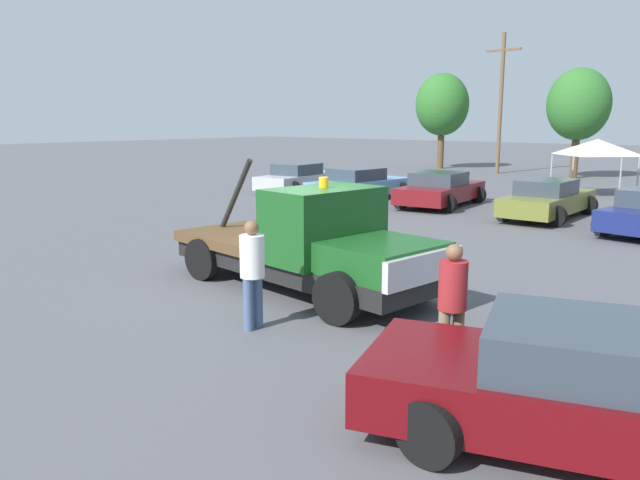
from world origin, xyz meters
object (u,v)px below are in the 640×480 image
at_px(parked_car_maroon, 440,189).
at_px(tree_left, 442,105).
at_px(parked_car_olive, 548,199).
at_px(tree_right, 579,105).
at_px(tow_truck, 313,247).
at_px(foreground_car, 622,393).
at_px(person_near_truck, 452,298).
at_px(canopy_tent_white, 597,147).
at_px(parked_car_silver, 299,178).
at_px(person_at_hood, 252,267).
at_px(traffic_cone, 446,255).
at_px(parked_car_skyblue, 359,184).
at_px(utility_pole, 501,100).

relative_size(parked_car_maroon, tree_left, 0.78).
height_order(parked_car_olive, tree_left, tree_left).
distance_m(parked_car_olive, tree_right, 16.52).
relative_size(tow_truck, parked_car_maroon, 1.26).
height_order(foreground_car, person_near_truck, person_near_truck).
distance_m(parked_car_maroon, canopy_tent_white, 8.35).
height_order(parked_car_maroon, parked_car_olive, same).
xyz_separation_m(parked_car_silver, canopy_tent_white, (10.87, 7.44, 1.48)).
distance_m(parked_car_maroon, parked_car_olive, 4.34).
bearing_deg(foreground_car, canopy_tent_white, 88.61).
height_order(person_near_truck, person_at_hood, person_at_hood).
distance_m(person_at_hood, tree_left, 34.93).
distance_m(parked_car_olive, traffic_cone, 8.56).
relative_size(person_near_truck, parked_car_skyblue, 0.35).
relative_size(person_at_hood, parked_car_olive, 0.36).
relative_size(foreground_car, canopy_tent_white, 1.92).
bearing_deg(tree_left, tree_right, -9.66).
bearing_deg(person_near_truck, parked_car_skyblue, 164.75).
relative_size(tow_truck, canopy_tent_white, 2.16).
bearing_deg(foreground_car, parked_car_maroon, 106.17).
distance_m(parked_car_olive, utility_pole, 18.74).
bearing_deg(tree_left, utility_pole, -14.74).
bearing_deg(parked_car_maroon, parked_car_silver, 82.71).
xyz_separation_m(parked_car_maroon, parked_car_olive, (4.32, -0.36, -0.00)).
distance_m(parked_car_silver, tree_left, 17.36).
distance_m(foreground_car, parked_car_skyblue, 20.34).
distance_m(tree_right, traffic_cone, 24.92).
xyz_separation_m(person_at_hood, parked_car_silver, (-12.28, 14.82, -0.38)).
bearing_deg(parked_car_olive, tree_right, 14.19).
height_order(person_at_hood, parked_car_maroon, person_at_hood).
relative_size(parked_car_skyblue, parked_car_maroon, 0.99).
distance_m(canopy_tent_white, tree_left, 16.17).
distance_m(tow_truck, canopy_tent_white, 20.03).
bearing_deg(foreground_car, traffic_cone, 112.06).
bearing_deg(parked_car_skyblue, tow_truck, -142.88).
height_order(canopy_tent_white, utility_pole, utility_pole).
bearing_deg(utility_pole, parked_car_maroon, -73.17).
xyz_separation_m(person_near_truck, canopy_tent_white, (-4.64, 21.69, 1.13)).
bearing_deg(tow_truck, parked_car_skyblue, 129.73).
bearing_deg(parked_car_maroon, traffic_cone, -157.29).
xyz_separation_m(parked_car_maroon, tree_left, (-9.45, 16.84, 3.64)).
bearing_deg(canopy_tent_white, parked_car_olive, -84.15).
xyz_separation_m(parked_car_maroon, tree_right, (0.08, 15.22, 3.49)).
xyz_separation_m(person_at_hood, traffic_cone, (0.21, 5.95, -0.77)).
relative_size(canopy_tent_white, utility_pole, 0.34).
relative_size(person_near_truck, tree_left, 0.27).
bearing_deg(traffic_cone, tow_truck, -103.46).
height_order(tow_truck, canopy_tent_white, tow_truck).
distance_m(parked_car_skyblue, tree_right, 16.49).
bearing_deg(tree_left, parked_car_skyblue, -71.27).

